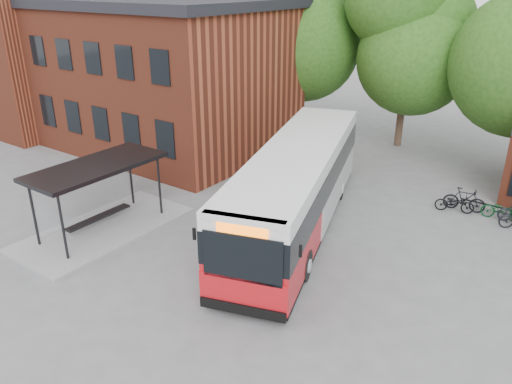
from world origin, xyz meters
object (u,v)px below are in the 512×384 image
Objects in this scene: bus_shelter at (100,198)px; bicycle_2 at (503,210)px; city_bus at (297,188)px; bicycle_0 at (455,203)px; bicycle_1 at (464,200)px.

bicycle_2 is (12.98, 10.53, -1.00)m from bus_shelter.
bus_shelter is at bearing -158.80° from city_bus.
bicycle_0 is 0.96× the size of bicycle_2.
bus_shelter is 15.55m from bicycle_1.
bicycle_1 reaches higher than bicycle_0.
bicycle_2 is at bearing -94.74° from bicycle_0.
city_bus reaches higher than bicycle_2.
city_bus is at bearing 38.83° from bus_shelter.
bus_shelter is 0.52× the size of city_bus.
bicycle_0 is at bearing 95.81° from bicycle_2.
city_bus is at bearing 127.50° from bicycle_1.
bus_shelter is 4.26× the size of bicycle_0.
bicycle_1 is (0.30, 0.38, 0.10)m from bicycle_0.
bicycle_0 is 0.93× the size of bicycle_1.
bicycle_1 is 1.58m from bicycle_2.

